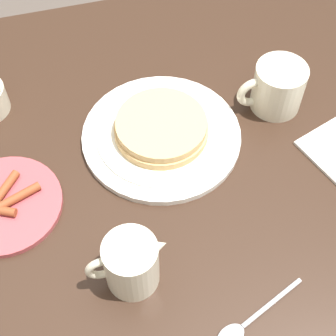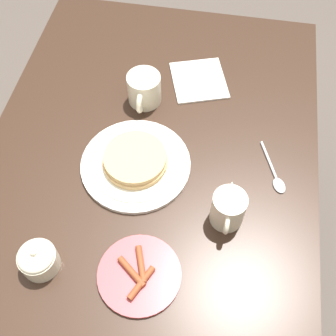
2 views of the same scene
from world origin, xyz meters
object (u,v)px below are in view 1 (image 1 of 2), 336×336
at_px(side_plate_bacon, 5,204).
at_px(pancake_plate, 161,132).
at_px(coffee_mug, 277,87).
at_px(creamer_pitcher, 132,263).
at_px(spoon, 245,324).

bearing_deg(side_plate_bacon, pancake_plate, -166.16).
relative_size(pancake_plate, side_plate_bacon, 1.51).
xyz_separation_m(side_plate_bacon, coffee_mug, (-0.50, -0.09, 0.04)).
distance_m(creamer_pitcher, spoon, 0.18).
height_order(creamer_pitcher, spoon, creamer_pitcher).
bearing_deg(spoon, pancake_plate, -85.56).
distance_m(pancake_plate, creamer_pitcher, 0.27).
distance_m(side_plate_bacon, spoon, 0.42).
height_order(pancake_plate, coffee_mug, coffee_mug).
bearing_deg(side_plate_bacon, coffee_mug, -169.66).
relative_size(side_plate_bacon, creamer_pitcher, 1.53).
bearing_deg(side_plate_bacon, creamer_pitcher, 134.87).
xyz_separation_m(pancake_plate, side_plate_bacon, (0.28, 0.07, -0.01)).
xyz_separation_m(pancake_plate, spoon, (-0.03, 0.35, -0.01)).
xyz_separation_m(side_plate_bacon, spoon, (-0.31, 0.28, -0.00)).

